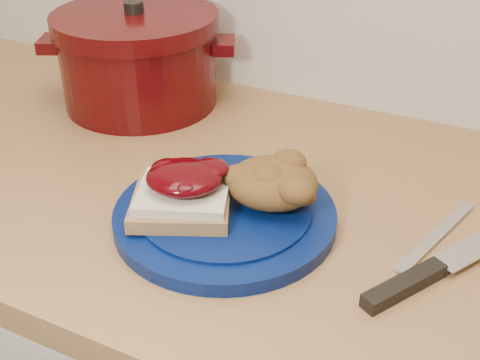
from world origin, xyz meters
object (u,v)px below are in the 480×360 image
at_px(chef_knife, 430,272).
at_px(pepper_grinder, 157,57).
at_px(dutch_oven, 139,58).
at_px(butter_knife, 437,235).
at_px(plate, 225,216).

distance_m(chef_knife, pepper_grinder, 0.60).
bearing_deg(pepper_grinder, chef_knife, -29.31).
xyz_separation_m(dutch_oven, pepper_grinder, (-0.01, 0.06, -0.02)).
relative_size(chef_knife, dutch_oven, 0.74).
height_order(chef_knife, pepper_grinder, pepper_grinder).
relative_size(chef_knife, butter_knife, 1.50).
bearing_deg(chef_knife, pepper_grinder, 91.00).
height_order(butter_knife, pepper_grinder, pepper_grinder).
xyz_separation_m(plate, pepper_grinder, (-0.29, 0.30, 0.05)).
bearing_deg(pepper_grinder, plate, -46.40).
xyz_separation_m(chef_knife, butter_knife, (-0.01, 0.07, -0.00)).
distance_m(plate, butter_knife, 0.25).
xyz_separation_m(chef_knife, pepper_grinder, (-0.52, 0.29, 0.05)).
distance_m(plate, dutch_oven, 0.38).
bearing_deg(plate, dutch_oven, 139.31).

